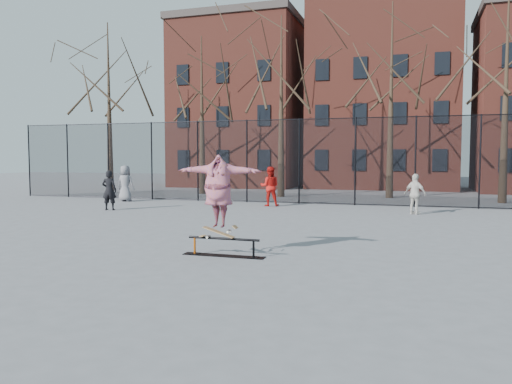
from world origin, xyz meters
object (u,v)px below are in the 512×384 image
(skate_rail, at_px, (224,249))
(bystander_black, at_px, (109,190))
(bystander_white, at_px, (415,194))
(skateboard, at_px, (219,235))
(skater, at_px, (219,197))
(bystander_red, at_px, (270,186))
(bystander_grey, at_px, (125,183))

(skate_rail, bearing_deg, bystander_black, 136.81)
(bystander_white, bearing_deg, bystander_black, 43.36)
(skateboard, xyz_separation_m, skater, (0.00, 0.00, 0.85))
(bystander_red, distance_m, bystander_white, 6.38)
(bystander_grey, height_order, bystander_white, bystander_grey)
(skater, bearing_deg, skateboard, 0.00)
(skateboard, relative_size, skater, 0.40)
(skateboard, xyz_separation_m, bystander_red, (-2.07, 11.22, 0.42))
(skateboard, height_order, bystander_black, bystander_black)
(bystander_grey, bearing_deg, bystander_black, 112.99)
(skateboard, bearing_deg, bystander_grey, 130.19)
(bystander_red, bearing_deg, skateboard, 87.24)
(skater, bearing_deg, bystander_black, 135.42)
(skateboard, bearing_deg, skater, 0.00)
(skate_rail, bearing_deg, bystander_grey, 130.52)
(skate_rail, distance_m, bystander_black, 11.05)
(skater, relative_size, bystander_black, 1.20)
(bystander_red, bearing_deg, bystander_grey, -13.89)
(bystander_red, bearing_deg, skater, 87.24)
(bystander_grey, distance_m, bystander_white, 13.78)
(bystander_black, bearing_deg, bystander_grey, -81.04)
(skate_rail, height_order, bystander_white, bystander_white)
(bystander_black, bearing_deg, bystander_red, -162.34)
(bystander_grey, bearing_deg, skateboard, 129.85)
(skate_rail, relative_size, skater, 0.96)
(skateboard, height_order, bystander_red, bystander_red)
(skater, distance_m, bystander_black, 10.96)
(skater, xyz_separation_m, bystander_white, (4.15, 9.79, -0.53))
(bystander_white, bearing_deg, skater, 99.89)
(bystander_grey, xyz_separation_m, bystander_black, (1.62, -3.75, -0.07))
(skate_rail, height_order, bystander_red, bystander_red)
(skateboard, bearing_deg, bystander_red, 100.45)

